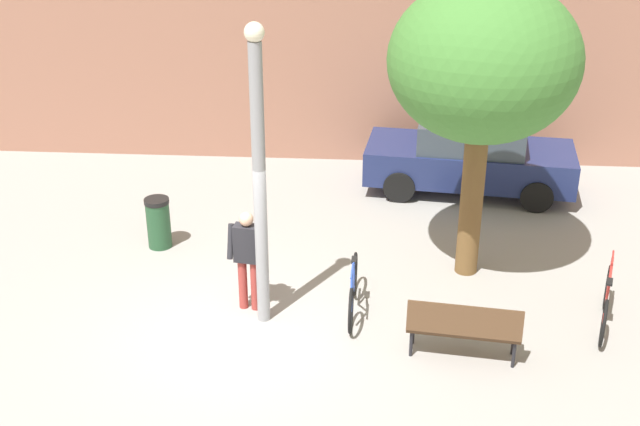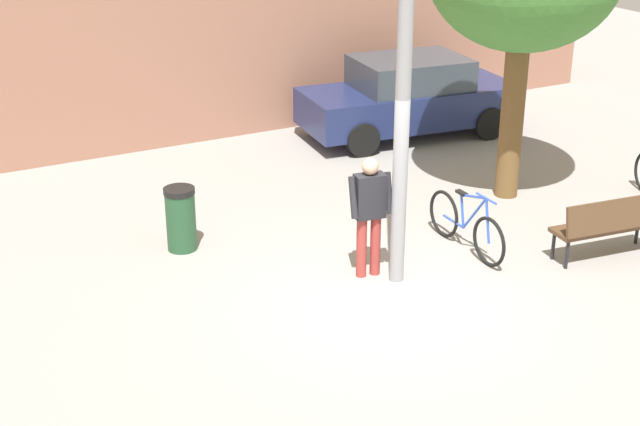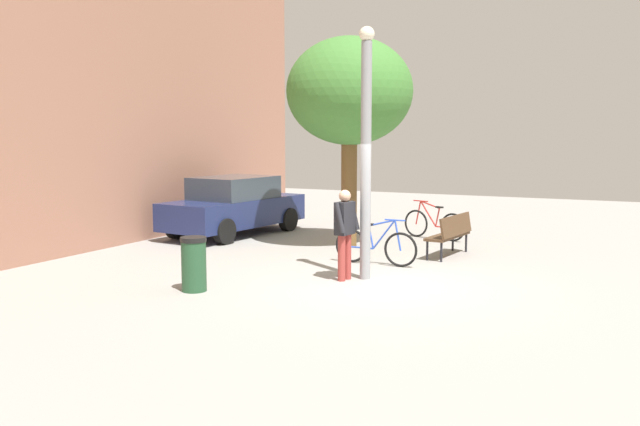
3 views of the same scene
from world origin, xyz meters
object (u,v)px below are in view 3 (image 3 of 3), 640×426
(lamppost, at_px, (366,147))
(parked_car_navy, at_px, (234,206))
(park_bench, at_px, (451,232))
(plaza_tree, at_px, (350,93))
(person_by_lamppost, at_px, (345,228))
(bicycle_red, at_px, (434,224))
(bicycle_blue, at_px, (376,246))
(trash_bin, at_px, (194,264))

(lamppost, bearing_deg, parked_car_navy, 55.26)
(park_bench, xyz_separation_m, plaza_tree, (0.30, 2.57, 3.09))
(person_by_lamppost, xyz_separation_m, bicycle_red, (5.46, -0.09, -0.58))
(bicycle_blue, xyz_separation_m, parked_car_navy, (2.24, 4.88, 0.39))
(trash_bin, bearing_deg, plaza_tree, -5.68)
(lamppost, bearing_deg, plaza_tree, 27.99)
(lamppost, height_order, bicycle_blue, lamppost)
(plaza_tree, distance_m, bicycle_red, 4.08)
(person_by_lamppost, relative_size, plaza_tree, 0.34)
(trash_bin, bearing_deg, bicycle_blue, -28.91)
(person_by_lamppost, distance_m, plaza_tree, 4.64)
(lamppost, relative_size, parked_car_navy, 1.05)
(bicycle_blue, bearing_deg, plaza_tree, 36.87)
(lamppost, bearing_deg, trash_bin, 133.96)
(lamppost, relative_size, trash_bin, 4.90)
(parked_car_navy, bearing_deg, person_by_lamppost, -128.30)
(lamppost, distance_m, person_by_lamppost, 1.52)
(parked_car_navy, bearing_deg, trash_bin, -153.26)
(lamppost, distance_m, bicycle_red, 5.59)
(lamppost, height_order, bicycle_red, lamppost)
(trash_bin, bearing_deg, parked_car_navy, 26.74)
(lamppost, relative_size, bicycle_red, 2.63)
(bicycle_red, height_order, parked_car_navy, parked_car_navy)
(park_bench, height_order, bicycle_blue, bicycle_blue)
(bicycle_red, xyz_separation_m, trash_bin, (-7.39, 2.06, 0.09))
(plaza_tree, xyz_separation_m, parked_car_navy, (0.34, 3.46, -2.86))
(park_bench, distance_m, bicycle_blue, 1.97)
(plaza_tree, height_order, bicycle_red, plaza_tree)
(park_bench, distance_m, parked_car_navy, 6.06)
(park_bench, distance_m, trash_bin, 6.01)
(person_by_lamppost, bearing_deg, parked_car_navy, 51.70)
(person_by_lamppost, bearing_deg, trash_bin, 134.26)
(person_by_lamppost, bearing_deg, bicycle_red, -0.94)
(park_bench, bearing_deg, person_by_lamppost, 160.64)
(park_bench, relative_size, plaza_tree, 0.33)
(park_bench, relative_size, bicycle_blue, 0.91)
(bicycle_blue, height_order, parked_car_navy, parked_car_navy)
(bicycle_blue, distance_m, parked_car_navy, 5.38)
(lamppost, distance_m, bicycle_blue, 2.48)
(plaza_tree, bearing_deg, bicycle_red, -38.11)
(plaza_tree, distance_m, parked_car_navy, 4.50)
(lamppost, distance_m, plaza_tree, 3.87)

